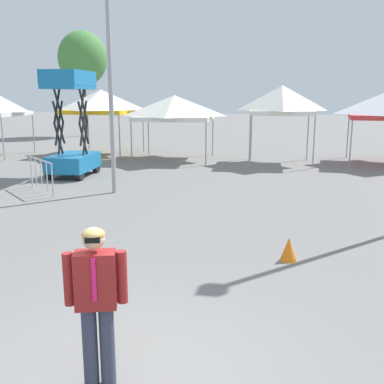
# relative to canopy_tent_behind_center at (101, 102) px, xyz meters

# --- Properties ---
(ground_plane) EXTENTS (140.00, 140.00, 0.00)m
(ground_plane) POSITION_rel_canopy_tent_behind_center_xyz_m (7.99, -17.87, -2.73)
(ground_plane) COLOR slate
(canopy_tent_behind_center) EXTENTS (3.57, 3.57, 3.34)m
(canopy_tent_behind_center) POSITION_rel_canopy_tent_behind_center_xyz_m (0.00, 0.00, 0.00)
(canopy_tent_behind_center) COLOR #9E9EA3
(canopy_tent_behind_center) RESTS_ON ground
(canopy_tent_behind_right) EXTENTS (3.82, 3.82, 3.05)m
(canopy_tent_behind_right) POSITION_rel_canopy_tent_behind_center_xyz_m (4.16, -1.04, -0.26)
(canopy_tent_behind_right) COLOR #9E9EA3
(canopy_tent_behind_right) RESTS_ON ground
(canopy_tent_center) EXTENTS (2.98, 2.98, 3.48)m
(canopy_tent_center) POSITION_rel_canopy_tent_behind_center_xyz_m (9.17, -1.26, 0.11)
(canopy_tent_center) COLOR #9E9EA3
(canopy_tent_center) RESTS_ON ground
(scissor_lift) EXTENTS (1.56, 2.39, 3.95)m
(scissor_lift) POSITION_rel_canopy_tent_behind_center_xyz_m (1.48, -6.29, -1.53)
(scissor_lift) COLOR black
(scissor_lift) RESTS_ON ground
(person_foreground) EXTENTS (0.62, 0.36, 1.78)m
(person_foreground) POSITION_rel_canopy_tent_behind_center_xyz_m (7.70, -18.04, -1.69)
(person_foreground) COLOR #33384C
(person_foreground) RESTS_ON ground
(light_pole_near_lift) EXTENTS (0.36, 0.36, 8.03)m
(light_pole_near_lift) POSITION_rel_canopy_tent_behind_center_xyz_m (4.15, -8.81, 1.85)
(light_pole_near_lift) COLOR #9E9EA3
(light_pole_near_lift) RESTS_ON ground
(tree_behind_tents_left) EXTENTS (3.58, 3.58, 7.68)m
(tree_behind_tents_left) POSITION_rel_canopy_tent_behind_center_xyz_m (-5.64, 9.90, 2.95)
(tree_behind_tents_left) COLOR brown
(tree_behind_tents_left) RESTS_ON ground
(crowd_barrier_near_person) EXTENTS (1.62, 1.41, 1.08)m
(crowd_barrier_near_person) POSITION_rel_canopy_tent_behind_center_xyz_m (1.85, -9.25, -1.97)
(crowd_barrier_near_person) COLOR #B7BABF
(crowd_barrier_near_person) RESTS_ON ground
(traffic_cone_lot_center) EXTENTS (0.32, 0.32, 0.45)m
(traffic_cone_lot_center) POSITION_rel_canopy_tent_behind_center_xyz_m (9.66, -13.79, -2.50)
(traffic_cone_lot_center) COLOR orange
(traffic_cone_lot_center) RESTS_ON ground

